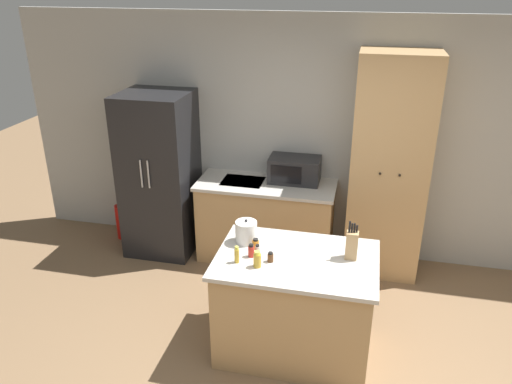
% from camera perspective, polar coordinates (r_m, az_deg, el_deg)
% --- Properties ---
extents(wall_back, '(7.20, 0.06, 2.60)m').
position_cam_1_polar(wall_back, '(5.37, 9.76, 5.65)').
color(wall_back, '#B2B2AD').
rests_on(wall_back, ground_plane).
extents(refrigerator, '(0.73, 0.72, 1.81)m').
position_cam_1_polar(refrigerator, '(5.59, -10.93, 1.98)').
color(refrigerator, black).
rests_on(refrigerator, ground_plane).
extents(back_counter, '(1.48, 0.64, 0.89)m').
position_cam_1_polar(back_counter, '(5.48, 1.13, -3.26)').
color(back_counter, tan).
rests_on(back_counter, ground_plane).
extents(pantry_cabinet, '(0.75, 0.55, 2.29)m').
position_cam_1_polar(pantry_cabinet, '(5.15, 14.94, 2.56)').
color(pantry_cabinet, tan).
rests_on(pantry_cabinet, ground_plane).
extents(kitchen_island, '(1.27, 0.87, 0.89)m').
position_cam_1_polar(kitchen_island, '(4.21, 4.48, -12.63)').
color(kitchen_island, tan).
rests_on(kitchen_island, ground_plane).
extents(microwave, '(0.54, 0.33, 0.27)m').
position_cam_1_polar(microwave, '(5.31, 4.42, 2.57)').
color(microwave, '#232326').
rests_on(microwave, back_counter).
extents(knife_block, '(0.09, 0.08, 0.32)m').
position_cam_1_polar(knife_block, '(3.96, 10.89, -5.93)').
color(knife_block, tan).
rests_on(knife_block, kitchen_island).
extents(spice_bottle_tall_dark, '(0.05, 0.05, 0.08)m').
position_cam_1_polar(spice_bottle_tall_dark, '(3.89, 1.66, -7.46)').
color(spice_bottle_tall_dark, '#563319').
rests_on(spice_bottle_tall_dark, kitchen_island).
extents(spice_bottle_short_red, '(0.06, 0.06, 0.09)m').
position_cam_1_polar(spice_bottle_short_red, '(4.06, -0.04, -5.96)').
color(spice_bottle_short_red, orange).
rests_on(spice_bottle_short_red, kitchen_island).
extents(spice_bottle_amber_oil, '(0.05, 0.05, 0.11)m').
position_cam_1_polar(spice_bottle_amber_oil, '(3.95, -0.55, -6.74)').
color(spice_bottle_amber_oil, '#B2281E').
rests_on(spice_bottle_amber_oil, kitchen_island).
extents(spice_bottle_green_herb, '(0.04, 0.04, 0.14)m').
position_cam_1_polar(spice_bottle_green_herb, '(3.87, -2.21, -7.21)').
color(spice_bottle_green_herb, gold).
rests_on(spice_bottle_green_herb, kitchen_island).
extents(spice_bottle_pale_salt, '(0.04, 0.04, 0.09)m').
position_cam_1_polar(spice_bottle_pale_salt, '(3.98, 0.19, -6.62)').
color(spice_bottle_pale_salt, beige).
rests_on(spice_bottle_pale_salt, kitchen_island).
extents(spice_bottle_orange_cap, '(0.06, 0.06, 0.13)m').
position_cam_1_polar(spice_bottle_orange_cap, '(3.81, 0.15, -7.74)').
color(spice_bottle_orange_cap, gold).
rests_on(spice_bottle_orange_cap, kitchen_island).
extents(kettle, '(0.18, 0.18, 0.21)m').
position_cam_1_polar(kettle, '(4.13, -1.12, -4.58)').
color(kettle, white).
rests_on(kettle, kitchen_island).
extents(fire_extinguisher, '(0.14, 0.14, 0.50)m').
position_cam_1_polar(fire_extinguisher, '(6.18, -15.08, -3.20)').
color(fire_extinguisher, red).
rests_on(fire_extinguisher, ground_plane).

